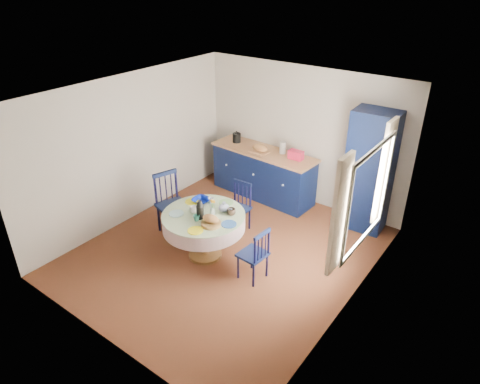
% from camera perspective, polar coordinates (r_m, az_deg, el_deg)
% --- Properties ---
extents(floor, '(4.50, 4.50, 0.00)m').
position_cam_1_polar(floor, '(6.78, -1.84, -7.95)').
color(floor, black).
rests_on(floor, ground).
extents(ceiling, '(4.50, 4.50, 0.00)m').
position_cam_1_polar(ceiling, '(5.68, -2.23, 12.88)').
color(ceiling, white).
rests_on(ceiling, wall_back).
extents(wall_back, '(4.00, 0.02, 2.50)m').
position_cam_1_polar(wall_back, '(7.87, 8.25, 7.44)').
color(wall_back, beige).
rests_on(wall_back, floor).
extents(wall_left, '(0.02, 4.50, 2.50)m').
position_cam_1_polar(wall_left, '(7.43, -14.29, 5.59)').
color(wall_left, beige).
rests_on(wall_left, floor).
extents(wall_right, '(0.02, 4.50, 2.50)m').
position_cam_1_polar(wall_right, '(5.28, 15.35, -4.30)').
color(wall_right, beige).
rests_on(wall_right, floor).
extents(window, '(0.10, 1.74, 1.45)m').
position_cam_1_polar(window, '(5.41, 16.49, -0.29)').
color(window, white).
rests_on(window, wall_right).
extents(kitchen_counter, '(2.11, 0.77, 1.17)m').
position_cam_1_polar(kitchen_counter, '(8.16, 3.12, 2.58)').
color(kitchen_counter, black).
rests_on(kitchen_counter, floor).
extents(pantry_cabinet, '(0.74, 0.55, 2.04)m').
position_cam_1_polar(pantry_cabinet, '(7.24, 16.87, 2.61)').
color(pantry_cabinet, black).
rests_on(pantry_cabinet, floor).
extents(dining_table, '(1.23, 1.23, 1.02)m').
position_cam_1_polar(dining_table, '(6.36, -4.79, -3.94)').
color(dining_table, '#543318').
rests_on(dining_table, floor).
extents(chair_left, '(0.57, 0.58, 1.04)m').
position_cam_1_polar(chair_left, '(7.10, -9.14, -1.49)').
color(chair_left, black).
rests_on(chair_left, floor).
extents(chair_far, '(0.40, 0.38, 0.85)m').
position_cam_1_polar(chair_far, '(7.10, -0.24, -1.97)').
color(chair_far, black).
rests_on(chair_far, floor).
extents(chair_right, '(0.38, 0.40, 0.83)m').
position_cam_1_polar(chair_right, '(6.02, 1.98, -8.27)').
color(chair_right, black).
rests_on(chair_right, floor).
extents(mug_a, '(0.12, 0.12, 0.10)m').
position_cam_1_polar(mug_a, '(6.35, -6.17, -2.33)').
color(mug_a, silver).
rests_on(mug_a, dining_table).
extents(mug_b, '(0.10, 0.10, 0.09)m').
position_cam_1_polar(mug_b, '(6.14, -5.83, -3.48)').
color(mug_b, '#2E7A68').
rests_on(mug_b, dining_table).
extents(mug_c, '(0.13, 0.13, 0.10)m').
position_cam_1_polar(mug_c, '(6.24, -1.17, -2.68)').
color(mug_c, black).
rests_on(mug_c, dining_table).
extents(mug_d, '(0.10, 0.10, 0.09)m').
position_cam_1_polar(mug_d, '(6.57, -3.82, -1.13)').
color(mug_d, silver).
rests_on(mug_d, dining_table).
extents(cobalt_bowl, '(0.27, 0.27, 0.07)m').
position_cam_1_polar(cobalt_bowl, '(6.60, -5.19, -1.15)').
color(cobalt_bowl, navy).
rests_on(cobalt_bowl, dining_table).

